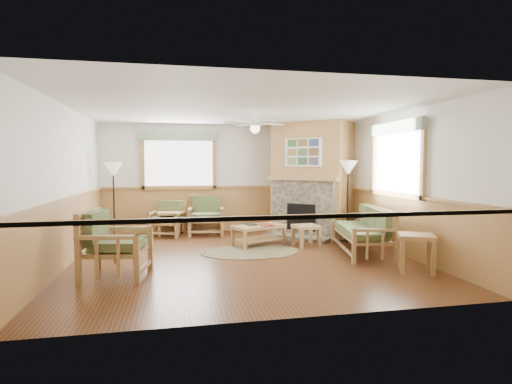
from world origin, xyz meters
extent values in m
cube|color=#522D16|center=(0.00, 0.00, -0.01)|extent=(6.00, 6.00, 0.01)
cube|color=white|center=(0.00, 0.00, 2.70)|extent=(6.00, 6.00, 0.01)
cube|color=white|center=(0.00, 3.00, 1.35)|extent=(6.00, 0.02, 2.70)
cube|color=white|center=(0.00, -3.00, 1.35)|extent=(6.00, 0.02, 2.70)
cube|color=white|center=(-3.00, 0.00, 1.35)|extent=(0.02, 6.00, 2.70)
cube|color=white|center=(3.00, 0.00, 1.35)|extent=(0.02, 6.00, 2.70)
cylinder|color=brown|center=(0.22, 0.39, 0.01)|extent=(2.25, 2.25, 0.01)
cube|color=maroon|center=(0.66, 0.91, 0.46)|extent=(0.26, 0.33, 0.03)
cube|color=black|center=(0.36, 1.03, 0.46)|extent=(0.25, 0.30, 0.03)
camera|label=1|loc=(-1.17, -7.16, 1.71)|focal=28.00mm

